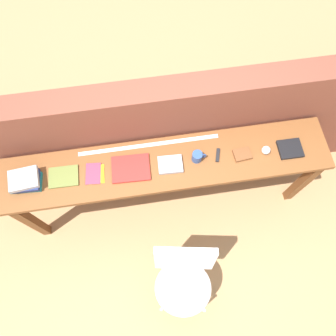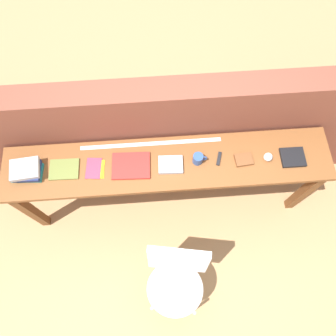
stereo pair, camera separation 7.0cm
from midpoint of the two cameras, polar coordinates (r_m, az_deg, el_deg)
ground_plane at (r=3.22m, az=0.96°, el=-10.30°), size 40.00×40.00×0.00m
brick_wall_back at (r=2.80m, az=0.14°, el=5.57°), size 6.00×0.20×1.35m
sideboard at (r=2.60m, az=0.70°, el=-0.36°), size 2.50×0.44×0.88m
chair_white_moulded at (r=2.63m, az=2.22°, el=-18.75°), size 0.51×0.52×0.89m
book_stack_leftmost at (r=2.59m, az=-22.76°, el=-0.47°), size 0.23×0.18×0.09m
magazine_cycling at (r=2.55m, az=-16.88°, el=-0.25°), size 0.22×0.17×0.02m
pamphlet_pile_colourful at (r=2.50m, az=-11.72°, el=-0.16°), size 0.15×0.18×0.01m
book_open_centre at (r=2.46m, az=-5.65°, el=0.36°), size 0.29×0.23×0.02m
book_grey_hardcover at (r=2.45m, az=1.28°, el=0.55°), size 0.19×0.15×0.03m
mug at (r=2.45m, az=6.11°, el=1.59°), size 0.11×0.08×0.09m
multitool_folded at (r=2.51m, az=9.65°, el=1.59°), size 0.05×0.11×0.02m
leather_journal_brown at (r=2.54m, az=13.83°, el=1.41°), size 0.14×0.11×0.02m
sports_ball_small at (r=2.57m, az=17.78°, el=1.82°), size 0.07×0.07×0.07m
book_repair_rightmost at (r=2.66m, az=21.61°, el=1.71°), size 0.18×0.16×0.02m
ruler_metal_back_edge at (r=2.54m, az=-2.19°, el=4.22°), size 1.09×0.03×0.00m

